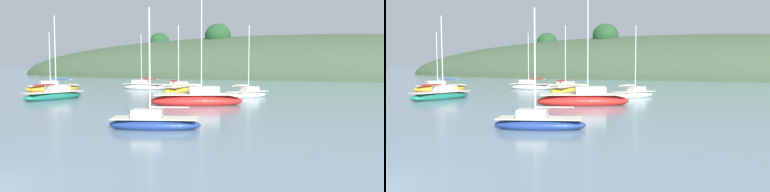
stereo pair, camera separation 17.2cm
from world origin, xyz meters
The scene contains 8 objects.
far_shoreline_hill centered at (-0.02, 88.73, 0.05)m, with size 150.00×36.00×22.26m.
sailboat_grey_yawl centered at (0.98, 33.99, 0.34)m, with size 4.51×5.18×7.62m.
sailboat_blue_center centered at (-23.76, 34.29, 0.40)m, with size 5.68×6.54×7.57m.
sailboat_black_sloop centered at (-16.33, 25.14, 0.39)m, with size 3.98×6.66×8.40m.
sailboat_yellow_far centered at (-1.36, 25.10, 0.47)m, with size 8.36×5.49×9.38m.
sailboat_teal_outer centered at (-8.09, 37.22, 0.40)m, with size 2.32×6.54×8.22m.
sailboat_cream_ketch centered at (0.55, 12.33, 0.33)m, with size 5.40×3.08×6.81m.
sailboat_orange_cutter centered at (-14.88, 41.67, 0.38)m, with size 6.11×2.21×7.67m.
Camera 2 is at (10.41, -8.10, 3.71)m, focal length 38.61 mm.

